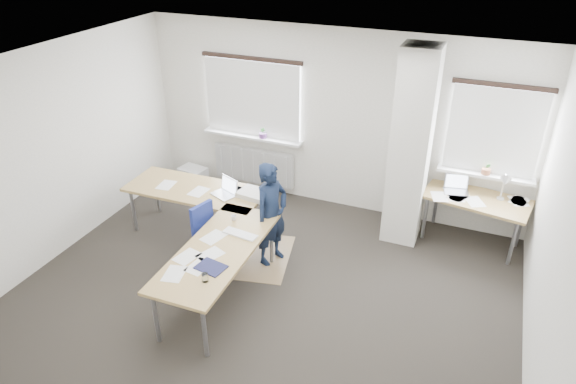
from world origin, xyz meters
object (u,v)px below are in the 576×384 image
at_px(desk_side, 476,201).
at_px(task_chair, 214,253).
at_px(person, 271,214).
at_px(desk_main, 209,218).

xyz_separation_m(desk_side, task_chair, (-3.07, -1.96, -0.42)).
bearing_deg(desk_side, person, -139.20).
height_order(task_chair, person, person).
relative_size(desk_side, task_chair, 1.60).
height_order(desk_main, task_chair, desk_main).
relative_size(desk_main, task_chair, 2.79).
xyz_separation_m(desk_main, task_chair, (0.11, -0.13, -0.43)).
distance_m(desk_side, task_chair, 3.67).
distance_m(desk_side, person, 2.86).
distance_m(desk_main, person, 0.81).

